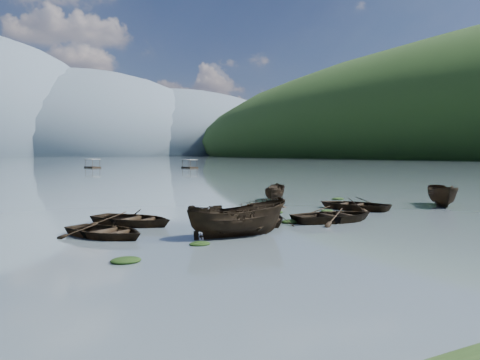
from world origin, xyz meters
name	(u,v)px	position (x,y,z in m)	size (l,w,h in m)	color
ground_plane	(361,235)	(0.00, 0.00, 0.00)	(2400.00, 2400.00, 0.00)	#4E5B61
haze_mtn_c	(81,156)	(140.00, 900.00, 0.00)	(520.00, 520.00, 260.00)	#475666
haze_mtn_d	(172,155)	(320.00, 900.00, 0.00)	(520.00, 520.00, 220.00)	#475666
rowboat_0	(106,237)	(-10.75, 5.17, 0.00)	(3.15, 4.41, 0.91)	black
rowboat_1	(267,223)	(-1.87, 5.41, 0.00)	(2.86, 4.01, 0.83)	black
rowboat_2	(238,236)	(-5.32, 2.38, 0.00)	(1.87, 4.97, 1.92)	black
rowboat_3	(353,209)	(6.69, 7.93, 0.00)	(3.54, 4.96, 1.03)	black
rowboat_4	(335,221)	(1.75, 3.99, 0.00)	(3.58, 5.01, 1.04)	black
rowboat_5	(442,206)	(13.80, 6.33, 0.00)	(1.78, 4.73, 1.83)	black
rowboat_6	(133,225)	(-8.66, 8.18, 0.00)	(3.48, 4.88, 1.01)	black
rowboat_7	(261,208)	(1.54, 11.65, 0.00)	(2.73, 3.82, 0.79)	black
rowboat_8	(275,200)	(5.23, 15.69, 0.00)	(1.46, 3.89, 1.50)	black
weed_clump_0	(126,262)	(-11.23, -0.25, 0.00)	(1.10, 0.90, 0.24)	black
weed_clump_1	(200,245)	(-7.67, 1.39, 0.00)	(0.92, 0.73, 0.20)	black
weed_clump_2	(291,223)	(-0.70, 4.75, 0.00)	(1.13, 0.90, 0.24)	black
weed_clump_3	(327,211)	(4.31, 7.85, 0.00)	(0.85, 0.72, 0.19)	black
weed_clump_4	(335,215)	(3.59, 6.17, 0.00)	(1.18, 0.94, 0.24)	black
weed_clump_5	(142,220)	(-7.62, 9.83, 0.00)	(1.12, 0.90, 0.24)	black
weed_clump_6	(275,213)	(0.85, 8.79, 0.00)	(1.09, 0.91, 0.23)	black
weed_clump_7	(338,200)	(10.24, 13.71, 0.00)	(1.09, 0.87, 0.24)	black
pontoon_centre	(93,168)	(9.48, 112.89, 0.00)	(2.49, 5.96, 2.29)	black
pontoon_right	(190,168)	(31.67, 98.45, 0.00)	(2.36, 5.66, 2.17)	black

